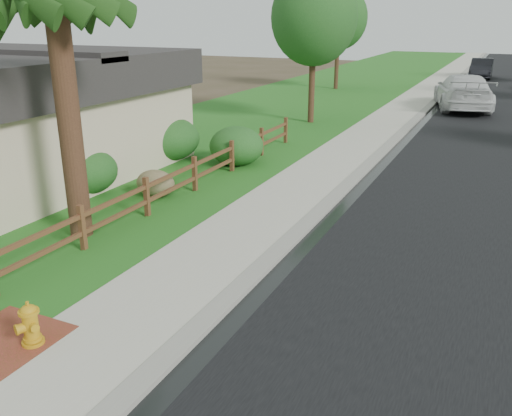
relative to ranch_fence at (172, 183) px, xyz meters
The scene contains 17 objects.
ground 7.37m from the ranch_fence, 60.64° to the right, with size 120.00×120.00×0.00m, color #3D3621.
road 29.76m from the ranch_fence, 74.00° to the left, with size 8.00×90.00×0.02m, color black.
curb 28.88m from the ranch_fence, 82.04° to the left, with size 0.40×90.00×0.12m, color gray.
wet_gutter 28.94m from the ranch_fence, 81.35° to the left, with size 0.50×90.00×0.00m, color black.
sidewalk 28.73m from the ranch_fence, 84.61° to the left, with size 2.20×90.00×0.10m, color #AEAC98.
grass_strip 28.62m from the ranch_fence, 88.40° to the left, with size 1.60×90.00×0.06m, color #25621C.
lawn_near 28.94m from the ranch_fence, 98.75° to the left, with size 9.00×90.00×0.04m, color #25621C.
ranch_fence is the anchor object (origin of this frame).
fire_hydrant 7.16m from the ranch_fence, 74.63° to the right, with size 0.49×0.40×0.75m.
white_suv 21.63m from the ranch_fence, 74.66° to the left, with size 2.71×6.66×1.93m, color silver.
dark_car_far 39.14m from the ranch_fence, 81.77° to the left, with size 1.71×4.89×1.61m, color black.
boulder 0.93m from the ranch_fence, 156.20° to the left, with size 1.19×0.89×0.80m, color brown.
shrub_b 2.91m from the ranch_fence, behind, with size 1.96×1.96×1.37m, color #1B4819.
shrub_c 4.54m from the ranch_fence, 93.79° to the left, with size 1.90×1.90×1.37m, color #1B4819.
shrub_d 5.03m from the ranch_fence, 125.19° to the left, with size 2.34×2.34×1.59m, color #1B4819.
tree_near_left 13.98m from the ranch_fence, 92.75° to the left, with size 4.05×4.05×7.18m.
tree_mid_left 27.00m from the ranch_fence, 97.33° to the left, with size 3.94×3.94×7.04m.
Camera 1 is at (4.60, -5.67, 4.99)m, focal length 38.00 mm.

